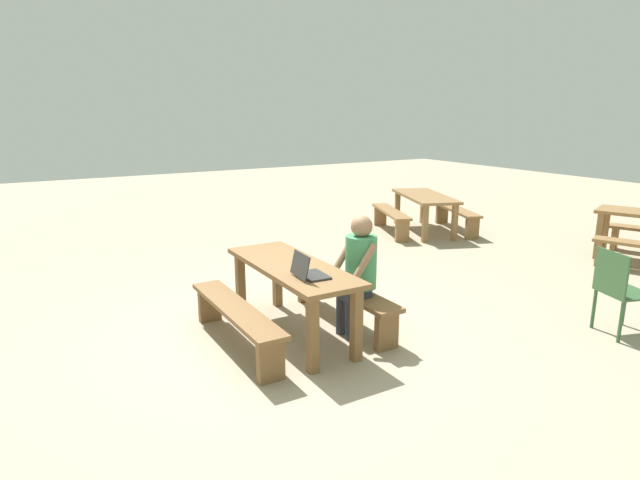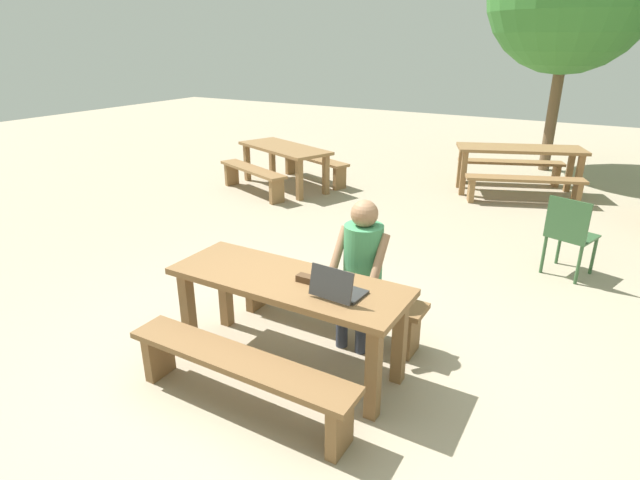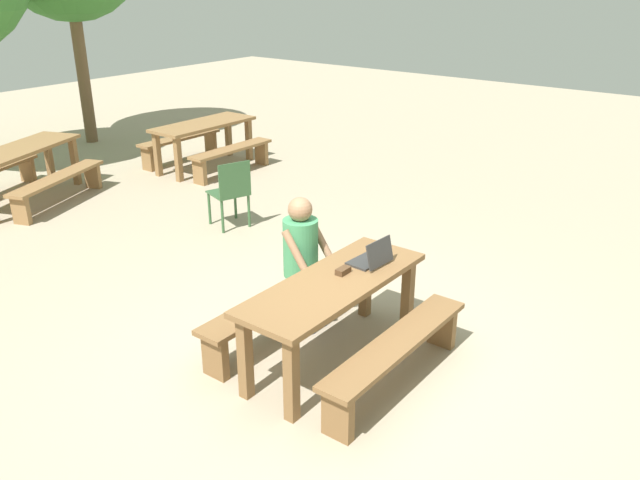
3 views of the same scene
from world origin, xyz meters
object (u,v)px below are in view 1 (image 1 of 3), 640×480
at_px(picnic_table_mid, 425,201).
at_px(person_seated, 358,266).
at_px(small_pouch, 300,265).
at_px(plastic_chair, 619,290).
at_px(picnic_table_front, 292,276).
at_px(laptop, 308,271).

bearing_deg(picnic_table_mid, person_seated, -27.94).
relative_size(small_pouch, plastic_chair, 0.15).
height_order(picnic_table_front, picnic_table_mid, picnic_table_front).
bearing_deg(plastic_chair, small_pouch, 79.73).
relative_size(laptop, plastic_chair, 0.39).
bearing_deg(small_pouch, plastic_chair, 61.70).
relative_size(picnic_table_front, laptop, 5.35).
relative_size(small_pouch, picnic_table_mid, 0.07).
bearing_deg(picnic_table_mid, small_pouch, -33.38).
distance_m(picnic_table_front, small_pouch, 0.22).
xyz_separation_m(person_seated, plastic_chair, (1.37, 2.30, -0.25)).
xyz_separation_m(small_pouch, picnic_table_mid, (-3.12, 4.37, -0.18)).
height_order(laptop, person_seated, person_seated).
height_order(laptop, picnic_table_mid, laptop).
relative_size(picnic_table_front, small_pouch, 13.56).
xyz_separation_m(laptop, person_seated, (-0.13, 0.66, -0.08)).
bearing_deg(laptop, picnic_table_front, -4.74).
bearing_deg(picnic_table_mid, laptop, -31.34).
xyz_separation_m(laptop, plastic_chair, (1.24, 2.96, -0.33)).
bearing_deg(person_seated, small_pouch, -107.25).
xyz_separation_m(person_seated, picnic_table_mid, (-3.30, 3.80, -0.13)).
bearing_deg(picnic_table_front, laptop, -8.30).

